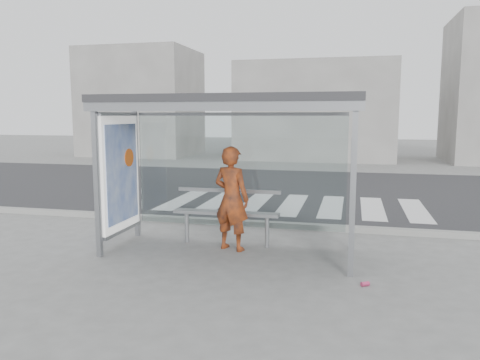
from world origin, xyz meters
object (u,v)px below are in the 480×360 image
(bus_shelter, at_px, (208,134))
(bench, at_px, (226,213))
(soda_can, at_px, (365,284))
(person, at_px, (232,198))

(bus_shelter, relative_size, bench, 2.23)
(soda_can, bearing_deg, bus_shelter, 156.46)
(person, xyz_separation_m, bench, (-0.17, 0.28, -0.31))
(bus_shelter, height_order, soda_can, bus_shelter)
(bench, xyz_separation_m, soda_can, (2.37, -1.56, -0.55))
(bus_shelter, distance_m, bench, 1.48)
(bus_shelter, relative_size, person, 2.38)
(person, height_order, soda_can, person)
(bus_shelter, bearing_deg, bench, 65.59)
(person, bearing_deg, bus_shelter, 40.50)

